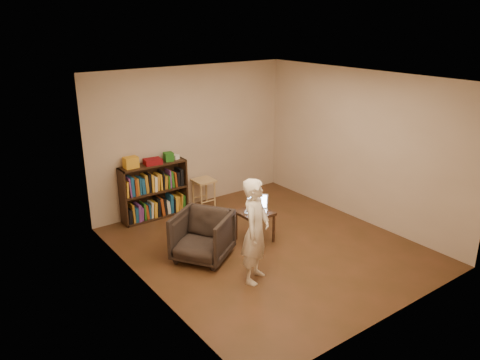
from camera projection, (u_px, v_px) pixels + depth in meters
floor at (268, 247)px, 7.32m from camera, size 4.50×4.50×0.00m
ceiling at (271, 78)px, 6.45m from camera, size 4.50×4.50×0.00m
wall_back at (191, 137)px, 8.60m from camera, size 4.00×0.00×4.00m
wall_left at (144, 197)px, 5.77m from camera, size 0.00×4.50×4.50m
wall_right at (360, 147)px, 8.00m from camera, size 0.00×4.50×4.50m
bookshelf at (154, 194)px, 8.27m from camera, size 1.20×0.30×1.00m
box_yellow at (131, 162)px, 7.83m from camera, size 0.23×0.17×0.19m
red_cloth at (153, 161)px, 8.03m from camera, size 0.32×0.25×0.10m
box_green at (168, 157)px, 8.21m from camera, size 0.17×0.17×0.15m
box_white at (176, 157)px, 8.33m from camera, size 0.12×0.12×0.08m
stool at (204, 185)px, 8.73m from camera, size 0.37×0.37×0.53m
armchair at (202, 236)px, 6.86m from camera, size 1.08×1.08×0.72m
side_table at (255, 216)px, 7.38m from camera, size 0.49×0.49×0.50m
laptop at (256, 207)px, 7.37m from camera, size 0.45×0.45×0.25m
person at (256, 231)px, 6.18m from camera, size 0.64×0.58×1.46m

